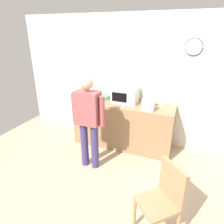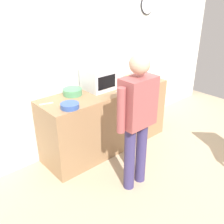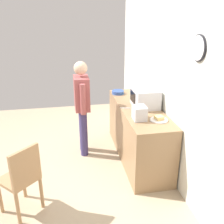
% 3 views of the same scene
% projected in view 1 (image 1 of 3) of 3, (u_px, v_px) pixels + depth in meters
% --- Properties ---
extents(ground_plane, '(6.00, 6.00, 0.00)m').
position_uv_depth(ground_plane, '(112.00, 184.00, 3.17)').
color(ground_plane, tan).
extents(back_wall, '(5.40, 0.13, 2.60)m').
position_uv_depth(back_wall, '(141.00, 82.00, 4.06)').
color(back_wall, silver).
rests_on(back_wall, ground_plane).
extents(kitchen_counter, '(2.00, 0.62, 0.93)m').
position_uv_depth(kitchen_counter, '(123.00, 125.00, 4.13)').
color(kitchen_counter, '#93704C').
rests_on(kitchen_counter, ground_plane).
extents(microwave, '(0.50, 0.39, 0.30)m').
position_uv_depth(microwave, '(125.00, 95.00, 3.98)').
color(microwave, silver).
rests_on(microwave, kitchen_counter).
extents(sandwich_plate, '(0.25, 0.25, 0.07)m').
position_uv_depth(sandwich_plate, '(156.00, 104.00, 3.84)').
color(sandwich_plate, white).
rests_on(sandwich_plate, kitchen_counter).
extents(salad_bowl, '(0.26, 0.26, 0.08)m').
position_uv_depth(salad_bowl, '(105.00, 97.00, 4.23)').
color(salad_bowl, '#4C8E60').
rests_on(salad_bowl, kitchen_counter).
extents(cereal_bowl, '(0.23, 0.23, 0.06)m').
position_uv_depth(cereal_bowl, '(86.00, 101.00, 4.02)').
color(cereal_bowl, '#33519E').
rests_on(cereal_bowl, kitchen_counter).
extents(toaster, '(0.22, 0.18, 0.20)m').
position_uv_depth(toaster, '(148.00, 104.00, 3.61)').
color(toaster, silver).
rests_on(toaster, kitchen_counter).
extents(fork_utensil, '(0.17, 0.07, 0.01)m').
position_uv_depth(fork_utensil, '(86.00, 97.00, 4.34)').
color(fork_utensil, silver).
rests_on(fork_utensil, kitchen_counter).
extents(spoon_utensil, '(0.07, 0.17, 0.01)m').
position_uv_depth(spoon_utensil, '(122.00, 108.00, 3.73)').
color(spoon_utensil, silver).
rests_on(spoon_utensil, kitchen_counter).
extents(person_standing, '(0.59, 0.24, 1.64)m').
position_uv_depth(person_standing, '(88.00, 117.00, 3.27)').
color(person_standing, navy).
rests_on(person_standing, ground_plane).
extents(wooden_chair, '(0.57, 0.57, 0.94)m').
position_uv_depth(wooden_chair, '(163.00, 198.00, 2.23)').
color(wooden_chair, '#A87F56').
rests_on(wooden_chair, ground_plane).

